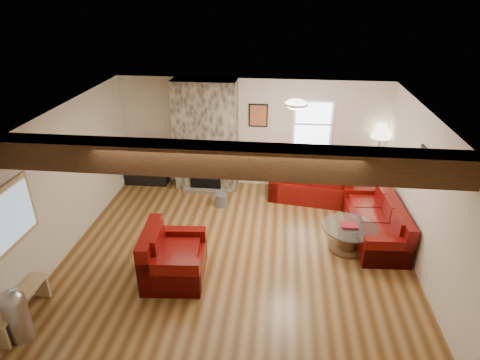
# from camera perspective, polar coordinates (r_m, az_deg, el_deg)

# --- Properties ---
(room) EXTENTS (8.00, 8.00, 8.00)m
(room) POSITION_cam_1_polar(r_m,az_deg,el_deg) (6.62, -0.32, -1.34)
(room) COLOR brown
(room) RESTS_ON ground
(floor) EXTENTS (6.00, 6.00, 0.00)m
(floor) POSITION_cam_1_polar(r_m,az_deg,el_deg) (7.28, -0.30, -10.11)
(floor) COLOR brown
(floor) RESTS_ON ground
(oak_beam) EXTENTS (6.00, 0.36, 0.38)m
(oak_beam) POSITION_cam_1_polar(r_m,az_deg,el_deg) (5.05, -1.95, 2.87)
(oak_beam) COLOR #311B0E
(oak_beam) RESTS_ON room
(chimney_breast) EXTENTS (1.40, 0.67, 2.50)m
(chimney_breast) POSITION_cam_1_polar(r_m,az_deg,el_deg) (9.04, -4.87, 6.04)
(chimney_breast) COLOR #36322A
(chimney_breast) RESTS_ON floor
(back_window) EXTENTS (0.90, 0.08, 1.10)m
(back_window) POSITION_cam_1_polar(r_m,az_deg,el_deg) (9.01, 10.30, 7.86)
(back_window) COLOR white
(back_window) RESTS_ON room
(hatch_window) EXTENTS (0.08, 1.00, 0.90)m
(hatch_window) POSITION_cam_1_polar(r_m,az_deg,el_deg) (6.34, -29.83, -4.43)
(hatch_window) COLOR tan
(hatch_window) RESTS_ON room
(ceiling_dome) EXTENTS (0.40, 0.40, 0.18)m
(ceiling_dome) POSITION_cam_1_polar(r_m,az_deg,el_deg) (7.00, 7.97, 10.41)
(ceiling_dome) COLOR white
(ceiling_dome) RESTS_ON room
(artwork_back) EXTENTS (0.42, 0.06, 0.52)m
(artwork_back) POSITION_cam_1_polar(r_m,az_deg,el_deg) (8.95, 2.61, 9.15)
(artwork_back) COLOR black
(artwork_back) RESTS_ON room
(artwork_right) EXTENTS (0.06, 0.55, 0.42)m
(artwork_right) POSITION_cam_1_polar(r_m,az_deg,el_deg) (7.03, 24.71, 2.33)
(artwork_right) COLOR black
(artwork_right) RESTS_ON room
(sofa_three) EXTENTS (0.93, 2.00, 0.76)m
(sofa_three) POSITION_cam_1_polar(r_m,az_deg,el_deg) (7.88, 18.65, -5.32)
(sofa_three) COLOR #4B0905
(sofa_three) RESTS_ON floor
(loveseat) EXTENTS (1.87, 1.24, 0.93)m
(loveseat) POSITION_cam_1_polar(r_m,az_deg,el_deg) (8.97, 10.17, 0.29)
(loveseat) COLOR #4B0905
(loveseat) RESTS_ON floor
(armchair_red) EXTENTS (1.02, 1.14, 0.86)m
(armchair_red) POSITION_cam_1_polar(r_m,az_deg,el_deg) (6.57, -9.37, -10.37)
(armchair_red) COLOR #4B0905
(armchair_red) RESTS_ON floor
(coffee_table) EXTENTS (0.97, 0.97, 0.51)m
(coffee_table) POSITION_cam_1_polar(r_m,az_deg,el_deg) (7.47, 15.09, -7.92)
(coffee_table) COLOR #4B2D18
(coffee_table) RESTS_ON floor
(tv_cabinet) EXTENTS (0.97, 0.39, 0.48)m
(tv_cabinet) POSITION_cam_1_polar(r_m,az_deg,el_deg) (9.81, -12.97, 0.92)
(tv_cabinet) COLOR black
(tv_cabinet) RESTS_ON floor
(television) EXTENTS (0.88, 0.12, 0.51)m
(television) POSITION_cam_1_polar(r_m,az_deg,el_deg) (9.62, -13.26, 3.59)
(television) COLOR black
(television) RESTS_ON tv_cabinet
(floor_lamp) EXTENTS (0.42, 0.42, 1.65)m
(floor_lamp) POSITION_cam_1_polar(r_m,az_deg,el_deg) (9.13, 19.37, 6.08)
(floor_lamp) COLOR tan
(floor_lamp) RESTS_ON floor
(pine_bench) EXTENTS (0.25, 1.08, 0.41)m
(pine_bench) POSITION_cam_1_polar(r_m,az_deg,el_deg) (6.64, -28.61, -15.83)
(pine_bench) COLOR tan
(pine_bench) RESTS_ON floor
(pedal_bin) EXTENTS (0.35, 0.35, 0.79)m
(pedal_bin) POSITION_cam_1_polar(r_m,az_deg,el_deg) (6.29, -29.23, -16.31)
(pedal_bin) COLOR #ADADB2
(pedal_bin) RESTS_ON floor
(coal_bucket) EXTENTS (0.31, 0.31, 0.29)m
(coal_bucket) POSITION_cam_1_polar(r_m,az_deg,el_deg) (8.63, -2.71, -2.75)
(coal_bucket) COLOR gray
(coal_bucket) RESTS_ON floor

